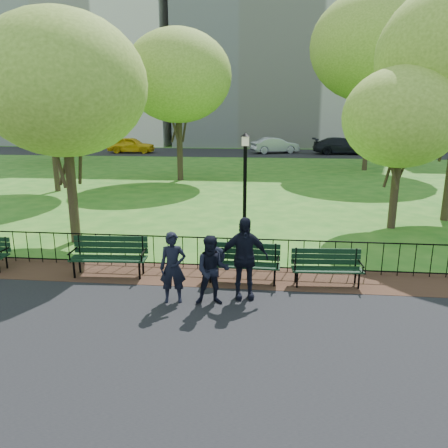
# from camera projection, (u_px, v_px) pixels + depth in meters

# --- Properties ---
(ground) EXTENTS (120.00, 120.00, 0.00)m
(ground) POSITION_uv_depth(u_px,v_px,m) (210.00, 301.00, 9.79)
(ground) COLOR #25681B
(asphalt_path) EXTENTS (60.00, 9.20, 0.01)m
(asphalt_path) POSITION_uv_depth(u_px,v_px,m) (178.00, 396.00, 6.52)
(asphalt_path) COLOR black
(asphalt_path) RESTS_ON ground
(dirt_strip) EXTENTS (60.00, 1.60, 0.01)m
(dirt_strip) POSITION_uv_depth(u_px,v_px,m) (218.00, 276.00, 11.23)
(dirt_strip) COLOR #3B2218
(dirt_strip) RESTS_ON ground
(far_street) EXTENTS (70.00, 9.00, 0.01)m
(far_street) POSITION_uv_depth(u_px,v_px,m) (258.00, 153.00, 43.45)
(far_street) COLOR black
(far_street) RESTS_ON ground
(iron_fence) EXTENTS (24.06, 0.06, 1.00)m
(iron_fence) POSITION_uv_depth(u_px,v_px,m) (220.00, 252.00, 11.59)
(iron_fence) COLOR black
(iron_fence) RESTS_ON ground
(apartment_west) EXTENTS (22.00, 15.00, 26.00)m
(apartment_west) POSITION_uv_depth(u_px,v_px,m) (89.00, 37.00, 54.94)
(apartment_west) COLOR white
(apartment_west) RESTS_ON ground
(apartment_mid) EXTENTS (24.00, 15.00, 30.00)m
(apartment_mid) POSITION_uv_depth(u_px,v_px,m) (281.00, 16.00, 51.95)
(apartment_mid) COLOR beige
(apartment_mid) RESTS_ON ground
(park_bench_main) EXTENTS (1.83, 0.61, 1.03)m
(park_bench_main) POSITION_uv_depth(u_px,v_px,m) (232.00, 257.00, 10.74)
(park_bench_main) COLOR black
(park_bench_main) RESTS_ON ground
(park_bench_left_a) EXTENTS (1.96, 0.71, 1.09)m
(park_bench_left_a) POSITION_uv_depth(u_px,v_px,m) (109.00, 252.00, 11.18)
(park_bench_left_a) COLOR black
(park_bench_left_a) RESTS_ON ground
(park_bench_right_a) EXTENTS (1.71, 0.63, 0.96)m
(park_bench_right_a) POSITION_uv_depth(u_px,v_px,m) (327.00, 263.00, 10.58)
(park_bench_right_a) COLOR black
(park_bench_right_a) RESTS_ON ground
(lamppost) EXTENTS (0.31, 0.31, 3.47)m
(lamppost) POSITION_uv_depth(u_px,v_px,m) (245.00, 183.00, 13.89)
(lamppost) COLOR black
(lamppost) RESTS_ON ground
(tree_near_w) EXTENTS (5.04, 5.04, 7.03)m
(tree_near_w) POSITION_uv_depth(u_px,v_px,m) (62.00, 85.00, 12.98)
(tree_near_w) COLOR #2D2116
(tree_near_w) RESTS_ON ground
(tree_near_e) EXTENTS (4.03, 4.03, 5.62)m
(tree_near_e) POSITION_uv_depth(u_px,v_px,m) (402.00, 118.00, 14.88)
(tree_near_e) COLOR #2D2116
(tree_near_e) RESTS_ON ground
(tree_mid_w) EXTENTS (6.33, 6.33, 8.83)m
(tree_mid_w) POSITION_uv_depth(u_px,v_px,m) (46.00, 68.00, 21.49)
(tree_mid_w) COLOR #2D2116
(tree_mid_w) RESTS_ON ground
(tree_far_c) EXTENTS (6.23, 6.23, 8.69)m
(tree_far_c) POSITION_uv_depth(u_px,v_px,m) (178.00, 76.00, 25.14)
(tree_far_c) COLOR #2D2116
(tree_far_c) RESTS_ON ground
(tree_far_e) EXTENTS (8.50, 8.50, 11.85)m
(tree_far_e) POSITION_uv_depth(u_px,v_px,m) (374.00, 47.00, 28.95)
(tree_far_e) COLOR #2D2116
(tree_far_e) RESTS_ON ground
(tree_far_w) EXTENTS (6.56, 6.56, 9.15)m
(tree_far_w) POSITION_uv_depth(u_px,v_px,m) (46.00, 80.00, 33.39)
(tree_far_w) COLOR #2D2116
(tree_far_w) RESTS_ON ground
(person_left) EXTENTS (0.63, 0.47, 1.59)m
(person_left) POSITION_uv_depth(u_px,v_px,m) (173.00, 268.00, 9.54)
(person_left) COLOR black
(person_left) RESTS_ON asphalt_path
(person_mid) EXTENTS (0.80, 0.49, 1.55)m
(person_mid) POSITION_uv_depth(u_px,v_px,m) (212.00, 270.00, 9.43)
(person_mid) COLOR black
(person_mid) RESTS_ON asphalt_path
(person_right) EXTENTS (1.17, 0.66, 1.88)m
(person_right) POSITION_uv_depth(u_px,v_px,m) (244.00, 258.00, 9.72)
(person_right) COLOR black
(person_right) RESTS_ON asphalt_path
(taxi) EXTENTS (4.66, 2.01, 1.57)m
(taxi) POSITION_uv_depth(u_px,v_px,m) (131.00, 145.00, 43.20)
(taxi) COLOR yellow
(taxi) RESTS_ON far_street
(sedan_silver) EXTENTS (4.92, 3.19, 1.53)m
(sedan_silver) POSITION_uv_depth(u_px,v_px,m) (275.00, 145.00, 42.88)
(sedan_silver) COLOR #ADB0B5
(sedan_silver) RESTS_ON far_street
(sedan_dark) EXTENTS (5.59, 2.55, 1.59)m
(sedan_dark) POSITION_uv_depth(u_px,v_px,m) (342.00, 146.00, 41.93)
(sedan_dark) COLOR black
(sedan_dark) RESTS_ON far_street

